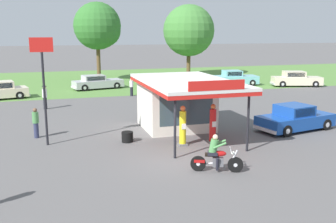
{
  "coord_description": "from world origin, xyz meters",
  "views": [
    {
      "loc": [
        -5.45,
        -15.84,
        5.66
      ],
      "look_at": [
        0.57,
        3.84,
        1.4
      ],
      "focal_mm": 41.49,
      "sensor_mm": 36.0,
      "label": 1
    }
  ],
  "objects_px": {
    "parked_car_back_row_centre_right": "(192,84)",
    "spare_tire_stack": "(127,137)",
    "featured_classic_sedan": "(295,119)",
    "parked_car_second_row_spare": "(97,83)",
    "bystander_standing_back_lot": "(36,122)",
    "parked_car_back_row_far_left": "(296,79)",
    "bystander_chatting_near_pumps": "(45,97)",
    "gas_pump_offside": "(213,125)",
    "gas_pump_nearside": "(183,127)",
    "roadside_pole_sign": "(43,74)",
    "motorcycle_with_rider": "(216,156)",
    "parked_car_back_row_centre_left": "(235,78)",
    "bystander_admiring_sedan": "(131,87)"
  },
  "relations": [
    {
      "from": "motorcycle_with_rider",
      "to": "bystander_standing_back_lot",
      "type": "distance_m",
      "value": 10.46
    },
    {
      "from": "motorcycle_with_rider",
      "to": "spare_tire_stack",
      "type": "relative_size",
      "value": 3.39
    },
    {
      "from": "featured_classic_sedan",
      "to": "parked_car_second_row_spare",
      "type": "xyz_separation_m",
      "value": [
        -9.05,
        19.96,
        -0.02
      ]
    },
    {
      "from": "featured_classic_sedan",
      "to": "parked_car_back_row_centre_right",
      "type": "relative_size",
      "value": 0.95
    },
    {
      "from": "featured_classic_sedan",
      "to": "bystander_chatting_near_pumps",
      "type": "bearing_deg",
      "value": 142.42
    },
    {
      "from": "spare_tire_stack",
      "to": "bystander_admiring_sedan",
      "type": "bearing_deg",
      "value": 77.4
    },
    {
      "from": "parked_car_back_row_far_left",
      "to": "bystander_standing_back_lot",
      "type": "xyz_separation_m",
      "value": [
        -25.57,
        -13.28,
        0.15
      ]
    },
    {
      "from": "gas_pump_nearside",
      "to": "motorcycle_with_rider",
      "type": "relative_size",
      "value": 1.0
    },
    {
      "from": "parked_car_back_row_centre_right",
      "to": "parked_car_second_row_spare",
      "type": "relative_size",
      "value": 1.0
    },
    {
      "from": "featured_classic_sedan",
      "to": "gas_pump_nearside",
      "type": "bearing_deg",
      "value": -171.95
    },
    {
      "from": "parked_car_back_row_far_left",
      "to": "parked_car_second_row_spare",
      "type": "xyz_separation_m",
      "value": [
        -20.22,
        4.07,
        -0.07
      ]
    },
    {
      "from": "parked_car_back_row_centre_left",
      "to": "roadside_pole_sign",
      "type": "relative_size",
      "value": 0.95
    },
    {
      "from": "parked_car_second_row_spare",
      "to": "parked_car_back_row_centre_left",
      "type": "height_order",
      "value": "parked_car_back_row_centre_left"
    },
    {
      "from": "motorcycle_with_rider",
      "to": "bystander_chatting_near_pumps",
      "type": "distance_m",
      "value": 17.14
    },
    {
      "from": "parked_car_back_row_centre_right",
      "to": "parked_car_back_row_far_left",
      "type": "relative_size",
      "value": 0.98
    },
    {
      "from": "gas_pump_nearside",
      "to": "spare_tire_stack",
      "type": "xyz_separation_m",
      "value": [
        -2.56,
        1.41,
        -0.66
      ]
    },
    {
      "from": "featured_classic_sedan",
      "to": "roadside_pole_sign",
      "type": "height_order",
      "value": "roadside_pole_sign"
    },
    {
      "from": "gas_pump_offside",
      "to": "bystander_chatting_near_pumps",
      "type": "bearing_deg",
      "value": 125.23
    },
    {
      "from": "featured_classic_sedan",
      "to": "parked_car_second_row_spare",
      "type": "distance_m",
      "value": 21.91
    },
    {
      "from": "featured_classic_sedan",
      "to": "parked_car_back_row_centre_right",
      "type": "xyz_separation_m",
      "value": [
        -0.52,
        15.91,
        0.01
      ]
    },
    {
      "from": "parked_car_back_row_far_left",
      "to": "bystander_chatting_near_pumps",
      "type": "height_order",
      "value": "bystander_chatting_near_pumps"
    },
    {
      "from": "parked_car_back_row_far_left",
      "to": "roadside_pole_sign",
      "type": "relative_size",
      "value": 1.01
    },
    {
      "from": "parked_car_second_row_spare",
      "to": "bystander_standing_back_lot",
      "type": "distance_m",
      "value": 18.16
    },
    {
      "from": "bystander_standing_back_lot",
      "to": "spare_tire_stack",
      "type": "xyz_separation_m",
      "value": [
        4.55,
        -2.23,
        -0.59
      ]
    },
    {
      "from": "gas_pump_offside",
      "to": "motorcycle_with_rider",
      "type": "height_order",
      "value": "gas_pump_offside"
    },
    {
      "from": "gas_pump_offside",
      "to": "parked_car_back_row_centre_left",
      "type": "relative_size",
      "value": 0.4
    },
    {
      "from": "gas_pump_nearside",
      "to": "parked_car_back_row_centre_left",
      "type": "height_order",
      "value": "gas_pump_nearside"
    },
    {
      "from": "gas_pump_offside",
      "to": "bystander_standing_back_lot",
      "type": "xyz_separation_m",
      "value": [
        -8.75,
        3.64,
        -0.07
      ]
    },
    {
      "from": "gas_pump_nearside",
      "to": "spare_tire_stack",
      "type": "height_order",
      "value": "gas_pump_nearside"
    },
    {
      "from": "parked_car_second_row_spare",
      "to": "roadside_pole_sign",
      "type": "height_order",
      "value": "roadside_pole_sign"
    },
    {
      "from": "gas_pump_nearside",
      "to": "motorcycle_with_rider",
      "type": "distance_m",
      "value": 3.98
    },
    {
      "from": "parked_car_second_row_spare",
      "to": "featured_classic_sedan",
      "type": "bearing_deg",
      "value": -65.61
    },
    {
      "from": "gas_pump_offside",
      "to": "featured_classic_sedan",
      "type": "distance_m",
      "value": 5.75
    },
    {
      "from": "gas_pump_offside",
      "to": "parked_car_back_row_far_left",
      "type": "xyz_separation_m",
      "value": [
        16.82,
        16.92,
        -0.22
      ]
    },
    {
      "from": "featured_classic_sedan",
      "to": "parked_car_back_row_centre_left",
      "type": "height_order",
      "value": "parked_car_back_row_centre_left"
    },
    {
      "from": "gas_pump_offside",
      "to": "roadside_pole_sign",
      "type": "bearing_deg",
      "value": 165.91
    },
    {
      "from": "gas_pump_nearside",
      "to": "roadside_pole_sign",
      "type": "xyz_separation_m",
      "value": [
        -6.55,
        2.05,
        2.69
      ]
    },
    {
      "from": "bystander_chatting_near_pumps",
      "to": "motorcycle_with_rider",
      "type": "bearing_deg",
      "value": -66.79
    },
    {
      "from": "gas_pump_offside",
      "to": "bystander_chatting_near_pumps",
      "type": "relative_size",
      "value": 1.17
    },
    {
      "from": "parked_car_second_row_spare",
      "to": "bystander_chatting_near_pumps",
      "type": "height_order",
      "value": "bystander_chatting_near_pumps"
    },
    {
      "from": "gas_pump_nearside",
      "to": "featured_classic_sedan",
      "type": "height_order",
      "value": "gas_pump_nearside"
    },
    {
      "from": "gas_pump_offside",
      "to": "parked_car_back_row_centre_right",
      "type": "relative_size",
      "value": 0.38
    },
    {
      "from": "motorcycle_with_rider",
      "to": "roadside_pole_sign",
      "type": "bearing_deg",
      "value": 137.69
    },
    {
      "from": "parked_car_back_row_centre_left",
      "to": "spare_tire_stack",
      "type": "xyz_separation_m",
      "value": [
        -15.21,
        -18.15,
        -0.44
      ]
    },
    {
      "from": "spare_tire_stack",
      "to": "featured_classic_sedan",
      "type": "bearing_deg",
      "value": -2.19
    },
    {
      "from": "parked_car_second_row_spare",
      "to": "bystander_admiring_sedan",
      "type": "height_order",
      "value": "bystander_admiring_sedan"
    },
    {
      "from": "parked_car_back_row_centre_right",
      "to": "spare_tire_stack",
      "type": "height_order",
      "value": "parked_car_back_row_centre_right"
    },
    {
      "from": "parked_car_back_row_centre_right",
      "to": "spare_tire_stack",
      "type": "distance_m",
      "value": 18.12
    },
    {
      "from": "gas_pump_offside",
      "to": "featured_classic_sedan",
      "type": "height_order",
      "value": "gas_pump_offside"
    },
    {
      "from": "motorcycle_with_rider",
      "to": "roadside_pole_sign",
      "type": "height_order",
      "value": "roadside_pole_sign"
    }
  ]
}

